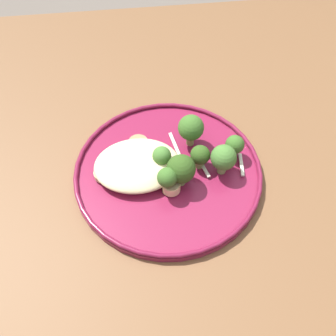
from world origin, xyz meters
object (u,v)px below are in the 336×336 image
object	(u,v)px
seared_scallop_right_edge	(137,168)
broccoli_floret_split_head	(183,169)
broccoli_floret_left_leaning	(224,158)
broccoli_floret_front_edge	(167,181)
seared_scallop_center_golden	(171,184)
dinner_plate	(168,172)
broccoli_floret_beside_noodles	(235,145)
broccoli_floret_right_tilted	(162,157)
seared_scallop_left_edge	(103,174)
seared_scallop_front_small	(121,152)
broccoli_floret_rear_charred	(200,156)
broccoli_floret_small_sprig	(191,128)
seared_scallop_large_seared	(138,143)

from	to	relation	value
seared_scallop_right_edge	broccoli_floret_split_head	world-z (taller)	broccoli_floret_split_head
broccoli_floret_left_leaning	broccoli_floret_front_edge	world-z (taller)	broccoli_floret_left_leaning
seared_scallop_center_golden	broccoli_floret_split_head	size ratio (longest dim) A/B	0.47
dinner_plate	seared_scallop_center_golden	distance (m)	0.03
broccoli_floret_beside_noodles	broccoli_floret_front_edge	bearing A→B (deg)	-152.47
seared_scallop_center_golden	broccoli_floret_right_tilted	distance (m)	0.04
seared_scallop_left_edge	broccoli_floret_beside_noodles	xyz separation A→B (m)	(0.21, 0.02, 0.02)
seared_scallop_front_small	broccoli_floret_rear_charred	size ratio (longest dim) A/B	0.62
broccoli_floret_beside_noodles	seared_scallop_center_golden	bearing A→B (deg)	-154.30
broccoli_floret_small_sprig	seared_scallop_left_edge	bearing A→B (deg)	-159.64
seared_scallop_front_small	broccoli_floret_right_tilted	size ratio (longest dim) A/B	0.59
seared_scallop_right_edge	broccoli_floret_right_tilted	distance (m)	0.04
seared_scallop_left_edge	broccoli_floret_small_sprig	world-z (taller)	broccoli_floret_small_sprig
seared_scallop_front_small	broccoli_floret_beside_noodles	world-z (taller)	broccoli_floret_beside_noodles
broccoli_floret_right_tilted	broccoli_floret_left_leaning	bearing A→B (deg)	-10.99
seared_scallop_left_edge	broccoli_floret_small_sprig	xyz separation A→B (m)	(0.14, 0.05, 0.03)
seared_scallop_left_edge	seared_scallop_large_seared	bearing A→B (deg)	42.84
seared_scallop_center_golden	dinner_plate	bearing A→B (deg)	91.71
seared_scallop_right_edge	seared_scallop_front_small	size ratio (longest dim) A/B	1.19
seared_scallop_center_golden	broccoli_floret_rear_charred	bearing A→B (deg)	37.68
seared_scallop_left_edge	broccoli_floret_rear_charred	distance (m)	0.15
seared_scallop_center_golden	seared_scallop_front_small	distance (m)	0.10
broccoli_floret_left_leaning	dinner_plate	bearing A→B (deg)	174.31
broccoli_floret_rear_charred	seared_scallop_right_edge	bearing A→B (deg)	-178.88
seared_scallop_left_edge	seared_scallop_front_small	bearing A→B (deg)	51.32
seared_scallop_large_seared	seared_scallop_right_edge	distance (m)	0.05
seared_scallop_right_edge	seared_scallop_front_small	world-z (taller)	same
seared_scallop_right_edge	broccoli_floret_beside_noodles	xyz separation A→B (m)	(0.15, 0.01, 0.02)
dinner_plate	seared_scallop_left_edge	bearing A→B (deg)	179.82
broccoli_floret_split_head	broccoli_floret_front_edge	distance (m)	0.03
broccoli_floret_rear_charred	broccoli_floret_small_sprig	distance (m)	0.05
broccoli_floret_rear_charred	broccoli_floret_front_edge	size ratio (longest dim) A/B	0.82
broccoli_floret_right_tilted	broccoli_floret_rear_charred	bearing A→B (deg)	-2.80
broccoli_floret_small_sprig	broccoli_floret_beside_noodles	bearing A→B (deg)	-28.06
seared_scallop_right_edge	broccoli_floret_small_sprig	bearing A→B (deg)	28.48
seared_scallop_center_golden	broccoli_floret_front_edge	bearing A→B (deg)	-130.19
dinner_plate	broccoli_floret_small_sprig	xyz separation A→B (m)	(0.04, 0.05, 0.04)
broccoli_floret_small_sprig	broccoli_floret_front_edge	bearing A→B (deg)	-117.46
broccoli_floret_rear_charred	broccoli_floret_small_sprig	world-z (taller)	broccoli_floret_small_sprig
seared_scallop_center_golden	broccoli_floret_rear_charred	world-z (taller)	broccoli_floret_rear_charred
seared_scallop_large_seared	seared_scallop_left_edge	xyz separation A→B (m)	(-0.06, -0.05, -0.00)
broccoli_floret_right_tilted	broccoli_floret_beside_noodles	xyz separation A→B (m)	(0.11, 0.01, -0.00)
broccoli_floret_right_tilted	broccoli_floret_beside_noodles	size ratio (longest dim) A/B	1.03
seared_scallop_front_small	seared_scallop_left_edge	world-z (taller)	seared_scallop_front_small
broccoli_floret_left_leaning	broccoli_floret_small_sprig	bearing A→B (deg)	123.05
broccoli_floret_rear_charred	broccoli_floret_right_tilted	bearing A→B (deg)	177.20
seared_scallop_large_seared	broccoli_floret_rear_charred	xyz separation A→B (m)	(0.09, -0.05, 0.01)
seared_scallop_large_seared	broccoli_floret_beside_noodles	bearing A→B (deg)	-13.36
broccoli_floret_split_head	broccoli_floret_front_edge	bearing A→B (deg)	-145.38
seared_scallop_large_seared	broccoli_floret_front_edge	size ratio (longest dim) A/B	0.60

